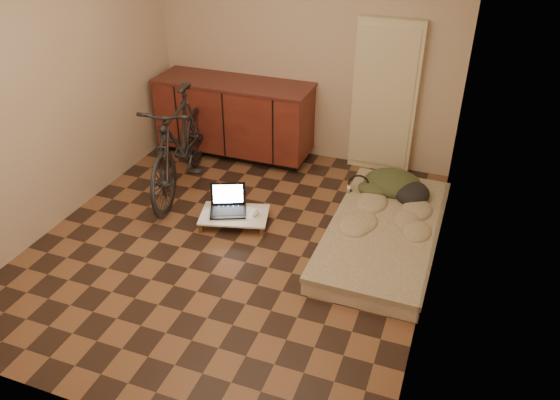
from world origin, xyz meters
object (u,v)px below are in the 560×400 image
(laptop, at_px, (228,206))
(lap_desk, at_px, (234,215))
(futon, at_px, (384,232))
(bicycle, at_px, (179,138))

(laptop, bearing_deg, lap_desk, -52.11)
(futon, relative_size, laptop, 4.63)
(futon, xyz_separation_m, laptop, (-1.51, -0.18, 0.07))
(futon, distance_m, laptop, 1.53)
(lap_desk, bearing_deg, laptop, 136.41)
(bicycle, relative_size, futon, 0.90)
(bicycle, bearing_deg, lap_desk, -40.37)
(bicycle, xyz_separation_m, futon, (2.24, -0.22, -0.50))
(bicycle, distance_m, futon, 2.31)
(lap_desk, height_order, laptop, laptop)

